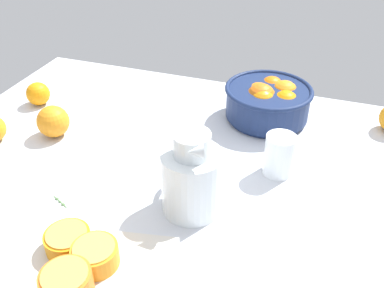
# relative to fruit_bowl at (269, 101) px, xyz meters

# --- Properties ---
(ground_plane) EXTENTS (1.32, 0.95, 0.03)m
(ground_plane) POSITION_rel_fruit_bowl_xyz_m (-0.15, -0.29, -0.07)
(ground_plane) COLOR silver
(fruit_bowl) EXTENTS (0.24, 0.24, 0.11)m
(fruit_bowl) POSITION_rel_fruit_bowl_xyz_m (0.00, 0.00, 0.00)
(fruit_bowl) COLOR navy
(fruit_bowl) RESTS_ON ground_plane
(juice_pitcher) EXTENTS (0.13, 0.16, 0.19)m
(juice_pitcher) POSITION_rel_fruit_bowl_xyz_m (-0.08, -0.41, 0.01)
(juice_pitcher) COLOR white
(juice_pitcher) RESTS_ON ground_plane
(juice_glass) EXTENTS (0.07, 0.07, 0.10)m
(juice_glass) POSITION_rel_fruit_bowl_xyz_m (0.07, -0.23, -0.01)
(juice_glass) COLOR white
(juice_glass) RESTS_ON ground_plane
(cutting_board) EXTENTS (0.37, 0.28, 0.02)m
(cutting_board) POSITION_rel_fruit_bowl_xyz_m (-0.21, -0.66, -0.05)
(cutting_board) COLOR beige
(cutting_board) RESTS_ON ground_plane
(orange_half_0) EXTENTS (0.08, 0.08, 0.04)m
(orange_half_0) POSITION_rel_fruit_bowl_xyz_m (-0.25, -0.61, -0.02)
(orange_half_0) COLOR orange
(orange_half_0) RESTS_ON cutting_board
(orange_half_1) EXTENTS (0.09, 0.09, 0.05)m
(orange_half_1) POSITION_rel_fruit_bowl_xyz_m (-0.20, -0.69, -0.01)
(orange_half_1) COLOR orange
(orange_half_1) RESTS_ON cutting_board
(orange_half_2) EXTENTS (0.08, 0.08, 0.04)m
(orange_half_2) POSITION_rel_fruit_bowl_xyz_m (-0.19, -0.62, -0.01)
(orange_half_2) COLOR orange
(orange_half_2) RESTS_ON cutting_board
(loose_orange_1) EXTENTS (0.07, 0.07, 0.07)m
(loose_orange_1) POSITION_rel_fruit_bowl_xyz_m (-0.65, -0.14, -0.02)
(loose_orange_1) COLOR orange
(loose_orange_1) RESTS_ON ground_plane
(loose_orange_2) EXTENTS (0.08, 0.08, 0.08)m
(loose_orange_2) POSITION_rel_fruit_bowl_xyz_m (-0.51, -0.27, -0.01)
(loose_orange_2) COLOR orange
(loose_orange_2) RESTS_ON ground_plane
(herb_sprig_0) EXTENTS (0.05, 0.02, 0.01)m
(herb_sprig_0) POSITION_rel_fruit_bowl_xyz_m (-0.35, -0.49, -0.05)
(herb_sprig_0) COLOR #517445
(herb_sprig_0) RESTS_ON ground_plane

